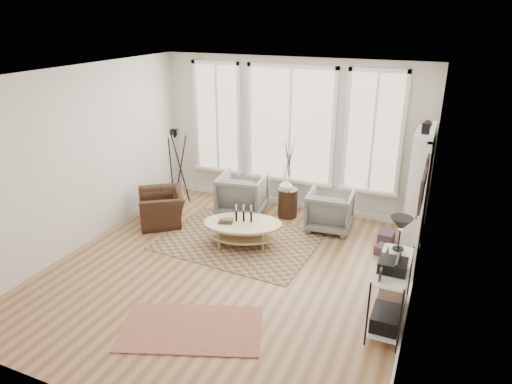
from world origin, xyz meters
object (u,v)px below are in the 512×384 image
at_px(coffee_table, 242,227).
at_px(armchair_left, 242,194).
at_px(low_shelf, 391,287).
at_px(armchair_right, 330,210).
at_px(bookcase, 419,186).
at_px(side_table, 288,180).
at_px(accent_chair, 162,207).

bearing_deg(coffee_table, armchair_left, 114.36).
bearing_deg(coffee_table, low_shelf, -24.31).
distance_m(coffee_table, armchair_right, 1.66).
bearing_deg(bookcase, coffee_table, -152.12).
xyz_separation_m(coffee_table, side_table, (0.31, 1.39, 0.42)).
height_order(armchair_left, side_table, side_table).
bearing_deg(low_shelf, armchair_left, 142.91).
xyz_separation_m(bookcase, low_shelf, (-0.06, -2.52, -0.44)).
height_order(armchair_right, accent_chair, armchair_right).
distance_m(side_table, accent_chair, 2.38).
xyz_separation_m(armchair_left, side_table, (0.84, 0.21, 0.35)).
xyz_separation_m(coffee_table, armchair_left, (-0.53, 1.18, 0.08)).
distance_m(low_shelf, armchair_right, 2.69).
distance_m(armchair_right, accent_chair, 3.05).
bearing_deg(low_shelf, accent_chair, 162.16).
bearing_deg(side_table, armchair_right, -14.27).
relative_size(bookcase, accent_chair, 2.24).
xyz_separation_m(low_shelf, accent_chair, (-4.26, 1.37, -0.21)).
distance_m(bookcase, accent_chair, 4.51).
bearing_deg(armchair_right, bookcase, -176.03).
bearing_deg(bookcase, accent_chair, -165.08).
relative_size(low_shelf, coffee_table, 0.88).
bearing_deg(coffee_table, side_table, 77.32).
bearing_deg(side_table, accent_chair, -150.16).
bearing_deg(armchair_right, side_table, -18.59).
xyz_separation_m(low_shelf, armchair_left, (-3.07, 2.32, -0.11)).
bearing_deg(armchair_left, low_shelf, 135.35).
bearing_deg(side_table, coffee_table, -102.68).
height_order(armchair_right, side_table, side_table).
height_order(bookcase, side_table, bookcase).
height_order(coffee_table, armchair_left, armchair_left).
relative_size(low_shelf, armchair_left, 1.50).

